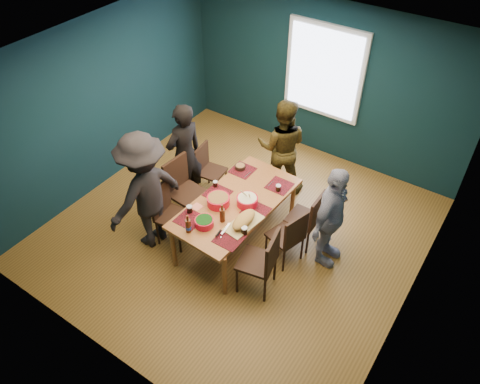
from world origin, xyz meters
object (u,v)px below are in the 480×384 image
object	(u,v)px
chair_right_near	(264,259)
person_near_left	(145,192)
chair_left_near	(168,210)
person_back	(282,147)
person_right	(331,218)
person_far_left	(185,154)
dining_table	(236,206)
bowl_dumpling	(247,201)
bowl_salad	(218,200)
chair_right_far	(310,216)
bowl_herbs	(204,222)
chair_left_mid	(182,185)
chair_left_far	(207,166)
chair_right_mid	(290,235)
cutting_board	(244,221)

from	to	relation	value
chair_right_near	person_near_left	bearing A→B (deg)	173.21
chair_left_near	person_back	bearing A→B (deg)	61.08
person_near_left	person_right	bearing A→B (deg)	123.38
person_near_left	person_back	bearing A→B (deg)	163.56
person_far_left	person_near_left	size ratio (longest dim) A/B	0.94
dining_table	person_right	bearing A→B (deg)	20.69
person_near_left	chair_right_near	bearing A→B (deg)	102.36
person_near_left	bowl_dumpling	distance (m)	1.38
person_right	bowl_salad	xyz separation A→B (m)	(-1.40, -0.56, 0.02)
chair_right_far	bowl_herbs	distance (m)	1.49
person_near_left	bowl_dumpling	world-z (taller)	person_near_left
chair_right_far	chair_left_near	bearing A→B (deg)	-149.99
chair_left_mid	chair_right_far	xyz separation A→B (m)	(1.83, 0.54, -0.06)
person_back	bowl_herbs	world-z (taller)	person_back
chair_left_far	person_right	bearing A→B (deg)	-13.69
chair_left_near	bowl_herbs	world-z (taller)	chair_left_near
person_near_left	bowl_herbs	xyz separation A→B (m)	(0.93, 0.08, -0.12)
chair_left_mid	bowl_dumpling	bearing A→B (deg)	9.09
person_back	bowl_herbs	size ratio (longest dim) A/B	6.48
chair_right_mid	chair_right_near	xyz separation A→B (m)	(-0.04, -0.59, 0.05)
person_near_left	cutting_board	distance (m)	1.39
cutting_board	person_near_left	bearing A→B (deg)	-156.38
chair_left_far	person_right	size ratio (longest dim) A/B	0.55
chair_right_far	person_far_left	distance (m)	2.08
bowl_herbs	chair_right_mid	bearing A→B (deg)	35.41
chair_left_near	person_back	world-z (taller)	person_back
person_back	person_right	distance (m)	1.64
chair_right_mid	person_back	world-z (taller)	person_back
bowl_dumpling	person_far_left	bearing A→B (deg)	167.90
dining_table	person_back	world-z (taller)	person_back
person_far_left	bowl_salad	size ratio (longest dim) A/B	5.42
chair_right_mid	person_right	distance (m)	0.58
chair_left_mid	chair_right_mid	world-z (taller)	chair_left_mid
bowl_salad	bowl_dumpling	size ratio (longest dim) A/B	1.08
person_back	person_right	size ratio (longest dim) A/B	1.03
bowl_dumpling	cutting_board	xyz separation A→B (m)	(0.18, -0.35, 0.00)
chair_left_near	bowl_dumpling	distance (m)	1.13
chair_left_far	person_back	bearing A→B (deg)	31.73
chair_left_far	bowl_dumpling	world-z (taller)	bowl_dumpling
chair_left_mid	chair_right_near	distance (m)	1.80
chair_left_mid	chair_right_near	world-z (taller)	chair_left_mid
chair_left_near	person_far_left	distance (m)	0.96
person_near_left	bowl_salad	size ratio (longest dim) A/B	5.79
dining_table	bowl_salad	size ratio (longest dim) A/B	6.28
bowl_dumpling	chair_left_far	bearing A→B (deg)	152.66
chair_left_far	chair_right_near	size ratio (longest dim) A/B	0.87
person_right	chair_left_mid	bearing A→B (deg)	101.17
chair_left_mid	chair_right_near	size ratio (longest dim) A/B	1.04
chair_right_near	person_back	distance (m)	2.12
person_near_left	bowl_salad	world-z (taller)	person_near_left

